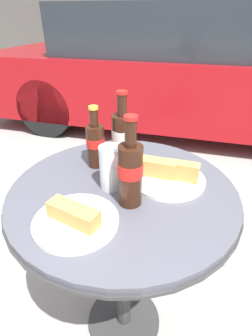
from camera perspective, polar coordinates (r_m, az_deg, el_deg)
ground_plane at (r=1.39m, az=-0.45°, el=-30.31°), size 30.00×30.00×0.00m
bistro_table at (r=0.91m, az=-0.61°, el=-11.30°), size 0.72×0.72×0.75m
cola_bottle_left at (r=0.91m, az=-0.83°, el=6.80°), size 0.07×0.07×0.26m
cola_bottle_right at (r=0.71m, az=0.94°, el=-0.83°), size 0.07×0.07×0.26m
cola_bottle_center at (r=0.91m, az=-6.63°, el=5.33°), size 0.06×0.06×0.22m
drinking_glass at (r=0.79m, az=-3.32°, el=-0.31°), size 0.07×0.07×0.14m
lunch_plate_near at (r=0.70m, az=-10.98°, el=-10.80°), size 0.22×0.22×0.06m
lunch_plate_far at (r=0.86m, az=8.72°, el=-1.32°), size 0.24×0.24×0.07m
parked_car at (r=3.29m, az=10.85°, el=19.71°), size 4.39×1.65×1.31m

